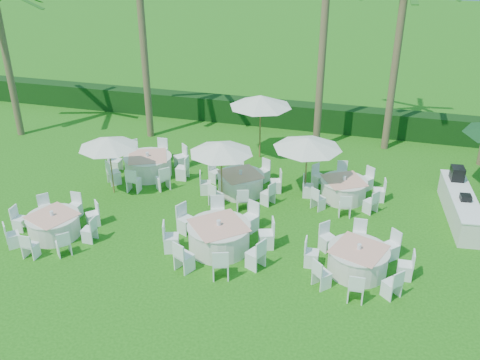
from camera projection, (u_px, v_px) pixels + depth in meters
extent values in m
plane|color=#19570F|center=(205.00, 258.00, 16.61)|extent=(120.00, 120.00, 0.00)
cube|color=black|center=(283.00, 114.00, 26.68)|extent=(34.00, 1.00, 1.20)
cylinder|color=beige|center=(54.00, 226.00, 17.62)|extent=(1.66, 1.66, 0.72)
cylinder|color=beige|center=(52.00, 216.00, 17.46)|extent=(1.72, 1.72, 0.03)
cube|color=#E79A82|center=(52.00, 216.00, 17.44)|extent=(1.74, 1.74, 0.01)
cylinder|color=silver|center=(52.00, 213.00, 17.41)|extent=(0.11, 0.11, 0.15)
cube|color=white|center=(92.00, 214.00, 18.16)|extent=(0.57, 0.57, 0.86)
cube|color=white|center=(74.00, 205.00, 18.70)|extent=(0.40, 0.40, 0.86)
cube|color=white|center=(45.00, 207.00, 18.59)|extent=(0.57, 0.57, 0.86)
cube|color=white|center=(20.00, 219.00, 17.89)|extent=(0.40, 0.40, 0.86)
cube|color=white|center=(12.00, 235.00, 17.01)|extent=(0.57, 0.57, 0.86)
cube|color=white|center=(30.00, 245.00, 16.47)|extent=(0.40, 0.40, 0.86)
cube|color=white|center=(63.00, 243.00, 16.59)|extent=(0.57, 0.57, 0.86)
cube|color=white|center=(89.00, 229.00, 17.29)|extent=(0.40, 0.40, 0.86)
cylinder|color=beige|center=(219.00, 237.00, 16.89)|extent=(1.93, 1.93, 0.84)
cylinder|color=beige|center=(219.00, 226.00, 16.69)|extent=(2.01, 2.01, 0.03)
cube|color=#E79A82|center=(219.00, 225.00, 16.68)|extent=(2.20, 2.20, 0.01)
cylinder|color=silver|center=(219.00, 223.00, 16.65)|extent=(0.13, 0.13, 0.18)
cube|color=white|center=(266.00, 234.00, 16.94)|extent=(0.60, 0.60, 1.00)
cube|color=white|center=(250.00, 217.00, 17.86)|extent=(0.63, 0.63, 1.00)
cube|color=white|center=(218.00, 211.00, 18.19)|extent=(0.60, 0.60, 1.00)
cube|color=white|center=(186.00, 219.00, 17.74)|extent=(0.63, 0.63, 1.00)
cube|color=white|center=(171.00, 237.00, 16.76)|extent=(0.60, 0.60, 1.00)
cube|color=white|center=(184.00, 256.00, 15.84)|extent=(0.63, 0.63, 1.00)
cube|color=white|center=(220.00, 263.00, 15.51)|extent=(0.60, 0.60, 1.00)
cube|color=white|center=(256.00, 253.00, 15.96)|extent=(0.63, 0.63, 1.00)
cylinder|color=beige|center=(358.00, 261.00, 15.83)|extent=(1.75, 1.75, 0.76)
cylinder|color=beige|center=(359.00, 250.00, 15.65)|extent=(1.82, 1.82, 0.03)
cube|color=#E79A82|center=(359.00, 249.00, 15.64)|extent=(1.81, 1.81, 0.01)
cylinder|color=silver|center=(359.00, 247.00, 15.60)|extent=(0.12, 0.12, 0.16)
cube|color=white|center=(391.00, 245.00, 16.43)|extent=(0.60, 0.60, 0.91)
cube|color=white|center=(359.00, 234.00, 16.98)|extent=(0.44, 0.44, 0.91)
cube|color=white|center=(328.00, 237.00, 16.83)|extent=(0.60, 0.60, 0.91)
cube|color=white|center=(312.00, 253.00, 16.07)|extent=(0.44, 0.44, 0.91)
cube|color=white|center=(322.00, 273.00, 15.15)|extent=(0.60, 0.60, 0.91)
cube|color=white|center=(356.00, 287.00, 14.60)|extent=(0.44, 0.44, 0.91)
cube|color=white|center=(392.00, 283.00, 14.76)|extent=(0.60, 0.60, 0.91)
cube|color=white|center=(406.00, 265.00, 15.51)|extent=(0.44, 0.44, 0.91)
cylinder|color=beige|center=(148.00, 166.00, 21.67)|extent=(1.86, 1.86, 0.81)
cylinder|color=beige|center=(148.00, 157.00, 21.48)|extent=(1.94, 1.94, 0.03)
cube|color=#E79A82|center=(147.00, 156.00, 21.47)|extent=(1.99, 1.99, 0.01)
cylinder|color=silver|center=(147.00, 154.00, 21.43)|extent=(0.13, 0.13, 0.17)
cube|color=white|center=(182.00, 168.00, 21.32)|extent=(0.47, 0.47, 0.97)
cube|color=white|center=(181.00, 157.00, 22.30)|extent=(0.64, 0.64, 0.97)
cube|color=white|center=(161.00, 150.00, 22.89)|extent=(0.47, 0.47, 0.97)
cube|color=white|center=(135.00, 152.00, 22.74)|extent=(0.64, 0.64, 0.97)
cube|color=white|center=(115.00, 161.00, 21.94)|extent=(0.47, 0.47, 0.97)
cube|color=white|center=(114.00, 172.00, 20.96)|extent=(0.64, 0.64, 0.97)
cube|color=white|center=(133.00, 180.00, 20.37)|extent=(0.47, 0.47, 0.97)
cube|color=white|center=(163.00, 178.00, 20.52)|extent=(0.64, 0.64, 0.97)
cylinder|color=beige|center=(241.00, 184.00, 20.33)|extent=(1.71, 1.71, 0.74)
cylinder|color=beige|center=(241.00, 175.00, 20.15)|extent=(1.79, 1.79, 0.03)
cube|color=#E79A82|center=(241.00, 174.00, 20.14)|extent=(1.95, 1.95, 0.01)
cylinder|color=silver|center=(241.00, 172.00, 20.10)|extent=(0.12, 0.12, 0.16)
cube|color=white|center=(276.00, 181.00, 20.35)|extent=(0.53, 0.53, 0.89)
cube|color=white|center=(263.00, 171.00, 21.18)|extent=(0.56, 0.56, 0.89)
cube|color=white|center=(239.00, 167.00, 21.49)|extent=(0.53, 0.53, 0.89)
cube|color=white|center=(216.00, 172.00, 21.10)|extent=(0.56, 0.56, 0.89)
cube|color=white|center=(205.00, 183.00, 20.23)|extent=(0.53, 0.53, 0.89)
cube|color=white|center=(216.00, 194.00, 19.41)|extent=(0.56, 0.56, 0.89)
cube|color=white|center=(243.00, 199.00, 19.10)|extent=(0.53, 0.53, 0.89)
cube|color=white|center=(268.00, 193.00, 19.49)|extent=(0.56, 0.56, 0.89)
cylinder|color=beige|center=(343.00, 190.00, 19.91)|extent=(1.67, 1.67, 0.73)
cylinder|color=beige|center=(344.00, 181.00, 19.74)|extent=(1.74, 1.74, 0.03)
cube|color=#E79A82|center=(344.00, 180.00, 19.73)|extent=(1.85, 1.85, 0.01)
cylinder|color=silver|center=(344.00, 178.00, 19.69)|extent=(0.12, 0.12, 0.15)
cube|color=white|center=(379.00, 190.00, 19.72)|extent=(0.46, 0.46, 0.87)
cube|color=white|center=(367.00, 178.00, 20.59)|extent=(0.57, 0.57, 0.87)
cube|color=white|center=(342.00, 173.00, 21.03)|extent=(0.46, 0.46, 0.87)
cube|color=white|center=(318.00, 176.00, 20.80)|extent=(0.57, 0.57, 0.87)
cube|color=white|center=(308.00, 186.00, 20.03)|extent=(0.46, 0.46, 0.87)
cube|color=white|center=(318.00, 198.00, 19.17)|extent=(0.57, 0.57, 0.87)
cube|color=white|center=(345.00, 205.00, 18.72)|extent=(0.46, 0.46, 0.87)
cube|color=white|center=(371.00, 201.00, 18.95)|extent=(0.57, 0.57, 0.87)
cylinder|color=brown|center=(111.00, 166.00, 20.01)|extent=(0.05, 0.05, 2.19)
cone|color=silver|center=(108.00, 142.00, 19.57)|extent=(2.23, 2.23, 0.39)
sphere|color=brown|center=(108.00, 139.00, 19.51)|extent=(0.09, 0.09, 0.09)
cylinder|color=brown|center=(222.00, 173.00, 19.43)|extent=(0.05, 0.05, 2.25)
cone|color=silver|center=(221.00, 148.00, 18.98)|extent=(2.34, 2.34, 0.41)
sphere|color=brown|center=(221.00, 144.00, 18.91)|extent=(0.09, 0.09, 0.09)
cylinder|color=brown|center=(260.00, 128.00, 22.87)|extent=(0.06, 0.06, 2.70)
cone|color=silver|center=(261.00, 101.00, 22.32)|extent=(2.67, 2.67, 0.49)
sphere|color=brown|center=(261.00, 97.00, 22.25)|extent=(0.11, 0.11, 0.11)
cylinder|color=brown|center=(306.00, 168.00, 19.86)|extent=(0.05, 0.05, 2.23)
cone|color=silver|center=(308.00, 143.00, 19.41)|extent=(2.56, 2.56, 0.40)
sphere|color=brown|center=(308.00, 139.00, 19.35)|extent=(0.09, 0.09, 0.09)
cube|color=beige|center=(460.00, 207.00, 18.59)|extent=(1.20, 4.00, 0.89)
cube|color=white|center=(463.00, 195.00, 18.38)|extent=(1.26, 4.06, 0.04)
cube|color=black|center=(457.00, 173.00, 19.30)|extent=(0.50, 0.59, 0.49)
cube|color=black|center=(466.00, 198.00, 17.98)|extent=(0.38, 0.38, 0.20)
cylinder|color=brown|center=(144.00, 54.00, 23.94)|extent=(0.32, 0.32, 7.88)
cylinder|color=brown|center=(325.00, 6.00, 21.62)|extent=(0.32, 0.32, 12.45)
cylinder|color=brown|center=(395.00, 66.00, 22.67)|extent=(0.32, 0.32, 7.57)
cylinder|color=brown|center=(8.00, 64.00, 24.33)|extent=(0.32, 0.32, 6.87)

